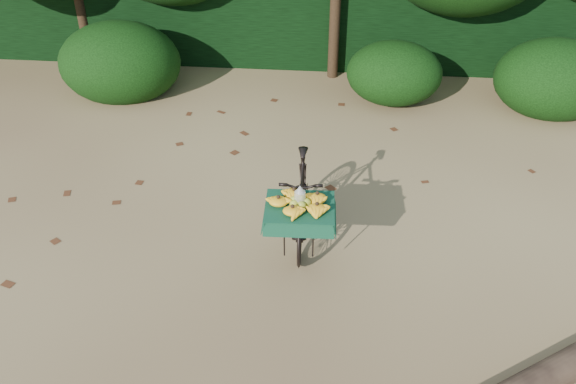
{
  "coord_description": "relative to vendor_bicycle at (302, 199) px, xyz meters",
  "views": [
    {
      "loc": [
        0.66,
        -4.89,
        4.49
      ],
      "look_at": [
        0.18,
        0.22,
        0.92
      ],
      "focal_mm": 38.0,
      "sensor_mm": 36.0,
      "label": 1
    }
  ],
  "objects": [
    {
      "name": "leaf_litter",
      "position": [
        -0.29,
        -0.04,
        -0.5
      ],
      "size": [
        7.0,
        7.3,
        0.01
      ],
      "primitive_type": null,
      "color": "#4F2915",
      "rests_on": "ground"
    },
    {
      "name": "ground",
      "position": [
        -0.29,
        -0.69,
        -0.51
      ],
      "size": [
        80.0,
        80.0,
        0.0
      ],
      "primitive_type": "plane",
      "color": "tan",
      "rests_on": "ground"
    },
    {
      "name": "vendor_bicycle",
      "position": [
        0.0,
        0.0,
        0.0
      ],
      "size": [
        0.73,
        1.74,
        1.0
      ],
      "rotation": [
        0.0,
        0.0,
        0.04
      ],
      "color": "black",
      "rests_on": "ground"
    },
    {
      "name": "bush_clumps",
      "position": [
        0.21,
        3.61,
        -0.06
      ],
      "size": [
        8.8,
        1.7,
        0.9
      ],
      "primitive_type": null,
      "color": "black",
      "rests_on": "ground"
    },
    {
      "name": "hedge_backdrop",
      "position": [
        -0.29,
        5.61,
        0.39
      ],
      "size": [
        26.0,
        1.8,
        1.8
      ],
      "primitive_type": "cube",
      "color": "black",
      "rests_on": "ground"
    }
  ]
}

